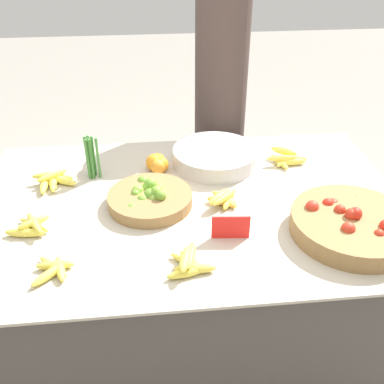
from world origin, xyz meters
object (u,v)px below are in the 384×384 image
Objects in this scene: lime_bowl at (150,197)px; price_sign at (231,227)px; tomato_basket at (353,224)px; vendor_person at (220,112)px; metal_bowl at (215,157)px.

price_sign reaches higher than lime_bowl.
lime_bowl is 0.80m from tomato_basket.
tomato_basket is 3.30× the size of price_sign.
tomato_basket is at bearing -73.66° from vendor_person.
lime_bowl reaches higher than metal_bowl.
vendor_person is (-0.32, 1.11, 0.01)m from tomato_basket.
price_sign is 1.10m from vendor_person.
tomato_basket is at bearing -53.70° from metal_bowl.
price_sign is at bearing -97.01° from vendor_person.
lime_bowl is at bearing -135.53° from metal_bowl.
tomato_basket is 0.46m from price_sign.
lime_bowl is 2.48× the size of price_sign.
tomato_basket is 0.73m from metal_bowl.
price_sign is at bearing -41.74° from lime_bowl.
metal_bowl is at bearing 126.30° from tomato_basket.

